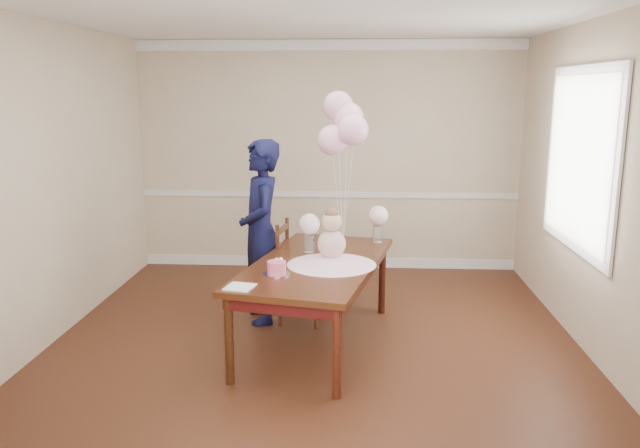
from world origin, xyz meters
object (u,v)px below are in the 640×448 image
at_px(dining_chair_seat, 302,278).
at_px(woman, 261,232).
at_px(dining_table_top, 316,264).
at_px(birthday_cake, 277,267).

relative_size(dining_chair_seat, woman, 0.24).
distance_m(dining_table_top, dining_chair_seat, 0.62).
relative_size(dining_table_top, birthday_cake, 13.33).
xyz_separation_m(dining_table_top, dining_chair_seat, (-0.16, 0.53, -0.28)).
bearing_deg(dining_table_top, woman, 147.14).
relative_size(birthday_cake, dining_chair_seat, 0.36).
distance_m(birthday_cake, dining_chair_seat, 0.99).
bearing_deg(woman, dining_table_top, 28.56).
xyz_separation_m(dining_table_top, birthday_cake, (-0.28, -0.38, 0.08)).
relative_size(birthday_cake, woman, 0.09).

